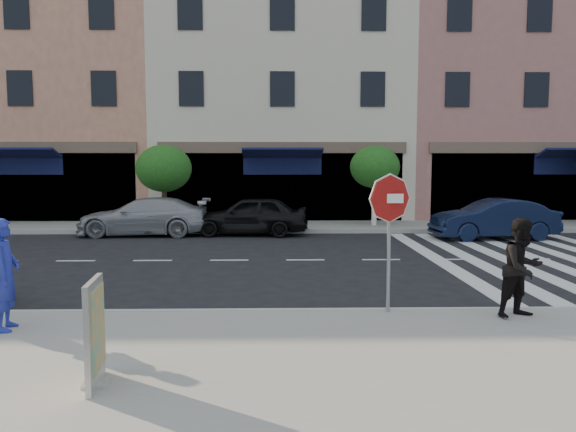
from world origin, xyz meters
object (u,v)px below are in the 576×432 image
object	(u,v)px
walker	(522,268)
car_far_mid	(250,215)
photographer	(5,274)
poster_board	(95,334)
car_far_right	(494,219)
car_far_left	(144,217)
stop_sign	(390,211)

from	to	relation	value
walker	car_far_mid	world-z (taller)	walker
walker	car_far_mid	xyz separation A→B (m)	(-4.76, 11.10, -0.24)
walker	photographer	bearing A→B (deg)	161.23
poster_board	car_far_right	xyz separation A→B (m)	(9.24, 12.47, -0.05)
car_far_mid	car_far_right	size ratio (longest dim) A/B	1.00
car_far_left	car_far_mid	world-z (taller)	car_far_mid
car_far_mid	car_far_right	distance (m)	8.27
photographer	car_far_right	distance (m)	15.27
stop_sign	poster_board	bearing A→B (deg)	-144.98
poster_board	car_far_right	world-z (taller)	car_far_right
stop_sign	poster_board	world-z (taller)	stop_sign
poster_board	car_far_left	world-z (taller)	car_far_left
stop_sign	car_far_mid	size ratio (longest dim) A/B	0.55
poster_board	stop_sign	bearing A→B (deg)	31.54
photographer	walker	xyz separation A→B (m)	(7.76, 0.51, -0.03)
stop_sign	walker	size ratio (longest dim) A/B	1.44
walker	poster_board	xyz separation A→B (m)	(-5.81, -2.58, -0.21)
walker	car_far_right	distance (m)	10.47
stop_sign	car_far_left	bearing A→B (deg)	118.35
photographer	walker	distance (m)	7.77
photographer	car_far_left	xyz separation A→B (m)	(-0.72, 11.61, -0.30)
car_far_left	car_far_right	size ratio (longest dim) A/B	1.12
car_far_mid	photographer	bearing A→B (deg)	-10.25
car_far_right	car_far_mid	bearing A→B (deg)	-103.15
walker	poster_board	distance (m)	6.36
car_far_left	car_far_mid	distance (m)	3.72
stop_sign	poster_board	xyz separation A→B (m)	(-3.78, -2.91, -1.08)
stop_sign	car_far_left	distance (m)	12.60
poster_board	car_far_mid	world-z (taller)	car_far_mid
stop_sign	car_far_mid	xyz separation A→B (m)	(-2.73, 10.77, -1.11)
stop_sign	car_far_mid	world-z (taller)	stop_sign
car_far_left	car_far_right	xyz separation A→B (m)	(11.90, -1.21, 0.01)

